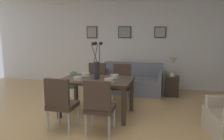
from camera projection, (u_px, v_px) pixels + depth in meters
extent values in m
plane|color=tan|center=(80.00, 126.00, 3.86)|extent=(9.00, 9.00, 0.00)
cube|color=silver|center=(121.00, 44.00, 6.73)|extent=(9.00, 0.10, 2.60)
cube|color=#3D2D23|center=(97.00, 80.00, 4.29)|extent=(1.40, 0.89, 0.05)
cube|color=#3D2D23|center=(132.00, 95.00, 4.55)|extent=(0.07, 0.07, 0.69)
cube|color=#3D2D23|center=(76.00, 91.00, 4.89)|extent=(0.07, 0.07, 0.69)
cube|color=#3D2D23|center=(124.00, 107.00, 3.81)|extent=(0.07, 0.07, 0.69)
cube|color=#3D2D23|center=(59.00, 101.00, 4.15)|extent=(0.07, 0.07, 0.69)
cube|color=#3D2D23|center=(63.00, 105.00, 3.68)|extent=(0.45, 0.45, 0.08)
cube|color=#3D2D23|center=(57.00, 94.00, 3.45)|extent=(0.42, 0.07, 0.48)
cylinder|color=#9EA0A5|center=(78.00, 115.00, 3.85)|extent=(0.04, 0.04, 0.38)
cylinder|color=#9EA0A5|center=(59.00, 113.00, 3.94)|extent=(0.04, 0.04, 0.38)
cylinder|color=#9EA0A5|center=(69.00, 124.00, 3.49)|extent=(0.04, 0.04, 0.38)
cylinder|color=#9EA0A5|center=(48.00, 121.00, 3.58)|extent=(0.04, 0.04, 0.38)
cube|color=#3D2D23|center=(95.00, 85.00, 5.16)|extent=(0.47, 0.47, 0.08)
cube|color=#3D2D23|center=(97.00, 73.00, 5.30)|extent=(0.42, 0.09, 0.48)
cylinder|color=#9EA0A5|center=(85.00, 96.00, 5.05)|extent=(0.04, 0.04, 0.38)
cylinder|color=#9EA0A5|center=(101.00, 97.00, 4.98)|extent=(0.04, 0.04, 0.38)
cylinder|color=#9EA0A5|center=(90.00, 92.00, 5.42)|extent=(0.04, 0.04, 0.38)
cylinder|color=#9EA0A5|center=(105.00, 92.00, 5.34)|extent=(0.04, 0.04, 0.38)
cube|color=#3D2D23|center=(100.00, 108.00, 3.53)|extent=(0.46, 0.46, 0.08)
cube|color=#3D2D23|center=(97.00, 96.00, 3.30)|extent=(0.42, 0.08, 0.48)
cylinder|color=#9EA0A5|center=(114.00, 118.00, 3.71)|extent=(0.04, 0.04, 0.38)
cylinder|color=#9EA0A5|center=(93.00, 116.00, 3.79)|extent=(0.04, 0.04, 0.38)
cylinder|color=#9EA0A5|center=(109.00, 127.00, 3.35)|extent=(0.04, 0.04, 0.38)
cylinder|color=#9EA0A5|center=(86.00, 125.00, 3.43)|extent=(0.04, 0.04, 0.38)
cube|color=#3D2D23|center=(121.00, 86.00, 4.99)|extent=(0.47, 0.47, 0.08)
cube|color=#3D2D23|center=(122.00, 74.00, 5.13)|extent=(0.42, 0.09, 0.48)
cylinder|color=#9EA0A5|center=(111.00, 98.00, 4.89)|extent=(0.04, 0.04, 0.38)
cylinder|color=#9EA0A5|center=(128.00, 99.00, 4.81)|extent=(0.04, 0.04, 0.38)
cylinder|color=#9EA0A5|center=(114.00, 93.00, 5.25)|extent=(0.04, 0.04, 0.38)
cylinder|color=#9EA0A5|center=(130.00, 94.00, 5.18)|extent=(0.04, 0.04, 0.38)
cylinder|color=#232326|center=(97.00, 70.00, 4.26)|extent=(0.11, 0.11, 0.34)
cylinder|color=black|center=(99.00, 54.00, 4.21)|extent=(0.05, 0.12, 0.37)
sphere|color=black|center=(101.00, 43.00, 4.17)|extent=(0.07, 0.07, 0.07)
cylinder|color=black|center=(96.00, 53.00, 4.26)|extent=(0.08, 0.05, 0.38)
sphere|color=black|center=(95.00, 43.00, 4.26)|extent=(0.07, 0.07, 0.07)
cylinder|color=black|center=(94.00, 54.00, 4.15)|extent=(0.15, 0.06, 0.36)
sphere|color=black|center=(93.00, 44.00, 4.10)|extent=(0.07, 0.07, 0.07)
cylinder|color=#4C4742|center=(78.00, 80.00, 4.18)|extent=(0.32, 0.32, 0.01)
cylinder|color=#B2ADA3|center=(78.00, 78.00, 4.17)|extent=(0.17, 0.17, 0.06)
cylinder|color=gray|center=(78.00, 77.00, 4.17)|extent=(0.13, 0.13, 0.04)
cylinder|color=#4C4742|center=(86.00, 76.00, 4.56)|extent=(0.32, 0.32, 0.01)
cylinder|color=#B2ADA3|center=(86.00, 74.00, 4.56)|extent=(0.17, 0.17, 0.06)
cylinder|color=gray|center=(86.00, 74.00, 4.55)|extent=(0.13, 0.13, 0.04)
cylinder|color=#4C4742|center=(109.00, 82.00, 4.01)|extent=(0.32, 0.32, 0.01)
cylinder|color=#B2ADA3|center=(109.00, 80.00, 4.01)|extent=(0.17, 0.17, 0.06)
cylinder|color=gray|center=(109.00, 79.00, 4.00)|extent=(0.13, 0.13, 0.04)
cylinder|color=#4C4742|center=(115.00, 78.00, 4.39)|extent=(0.32, 0.32, 0.01)
cylinder|color=#B2ADA3|center=(115.00, 76.00, 4.39)|extent=(0.17, 0.17, 0.06)
cylinder|color=gray|center=(115.00, 75.00, 4.39)|extent=(0.13, 0.13, 0.04)
cube|color=slate|center=(131.00, 85.00, 6.02)|extent=(1.71, 0.84, 0.42)
cube|color=slate|center=(133.00, 69.00, 6.27)|extent=(1.71, 0.16, 0.38)
cube|color=slate|center=(160.00, 76.00, 5.75)|extent=(0.10, 0.84, 0.20)
cube|color=slate|center=(103.00, 73.00, 6.18)|extent=(0.10, 0.84, 0.20)
cube|color=black|center=(172.00, 86.00, 5.70)|extent=(0.36, 0.36, 0.52)
cylinder|color=beige|center=(172.00, 75.00, 5.65)|extent=(0.12, 0.12, 0.08)
cylinder|color=beige|center=(172.00, 68.00, 5.62)|extent=(0.02, 0.02, 0.30)
cone|color=beige|center=(173.00, 61.00, 5.58)|extent=(0.22, 0.22, 0.18)
cube|color=black|center=(92.00, 32.00, 6.86)|extent=(0.35, 0.02, 0.37)
cube|color=#9E9389|center=(92.00, 32.00, 6.85)|extent=(0.30, 0.01, 0.32)
cube|color=black|center=(125.00, 32.00, 6.58)|extent=(0.41, 0.02, 0.36)
cube|color=gray|center=(125.00, 32.00, 6.57)|extent=(0.36, 0.01, 0.31)
cube|color=black|center=(160.00, 32.00, 6.30)|extent=(0.34, 0.02, 0.32)
cube|color=#9E9389|center=(160.00, 32.00, 6.28)|extent=(0.29, 0.01, 0.27)
cylinder|color=silver|center=(73.00, 92.00, 5.68)|extent=(0.24, 0.24, 0.22)
sphere|color=#387A42|center=(73.00, 81.00, 5.63)|extent=(0.36, 0.36, 0.36)
sphere|color=#387A42|center=(74.00, 76.00, 5.56)|extent=(0.22, 0.22, 0.22)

